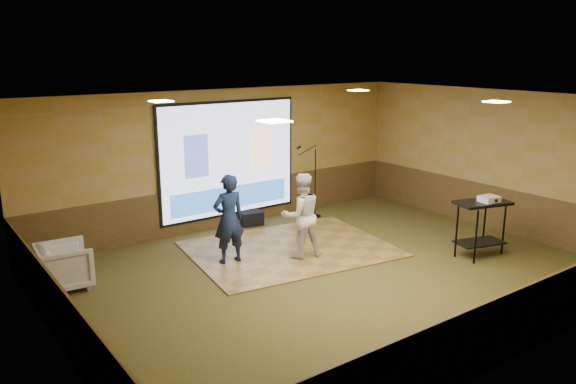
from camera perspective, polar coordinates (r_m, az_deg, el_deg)
ground at (r=9.93m, az=4.33°, el=-8.24°), size 9.00×9.00×0.00m
room_shell at (r=9.34m, az=4.57°, el=3.73°), size 9.04×7.04×3.02m
wainscot_back at (r=12.49m, az=-5.96°, el=-1.24°), size 9.00×0.04×0.95m
wainscot_front at (r=7.67m, az=21.80°, el=-12.46°), size 9.00×0.04×0.95m
wainscot_left at (r=7.87m, az=-22.02°, el=-11.78°), size 0.04×7.00×0.95m
wainscot_right at (r=12.99m, az=19.67°, el=-1.40°), size 0.04×7.00×0.95m
projector_screen at (r=12.23m, az=-5.98°, el=3.24°), size 3.32×0.06×2.52m
downlight_nw at (r=9.59m, az=-12.78°, el=8.98°), size 0.32×0.32×0.02m
downlight_ne at (r=12.02m, az=7.14°, el=10.21°), size 0.32×0.32×0.02m
downlight_sw at (r=6.70m, az=-1.40°, el=7.21°), size 0.32×0.32×0.02m
downlight_se at (r=9.87m, az=20.42°, el=8.59°), size 0.32×0.32×0.02m
dance_floor at (r=11.02m, az=0.24°, el=-5.80°), size 4.14×3.37×0.03m
player_left at (r=10.14m, az=-6.05°, el=-2.73°), size 0.62×0.43×1.64m
player_right at (r=10.36m, az=1.35°, el=-2.40°), size 0.89×0.77×1.60m
av_table at (r=11.09m, az=19.06°, el=-2.41°), size 1.01×0.53×1.06m
projector at (r=11.01m, az=19.75°, el=-0.66°), size 0.37×0.32×0.11m
mic_stand at (r=13.02m, az=2.57°, el=-0.45°), size 0.68×0.28×1.72m
banquet_chair at (r=9.90m, az=-21.77°, el=-7.00°), size 0.89×0.87×0.75m
duffel_bag at (r=12.52m, az=-3.75°, el=-2.69°), size 0.54×0.41×0.30m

